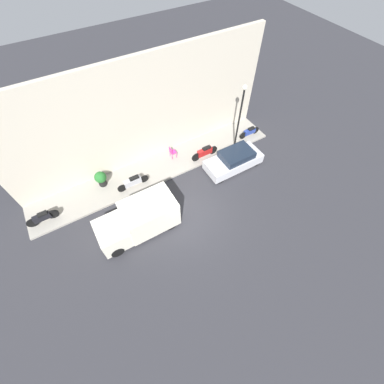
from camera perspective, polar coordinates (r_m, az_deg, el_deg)
The scene contains 12 objects.
ground_plane at distance 15.73m, azimuth -0.58°, elevation -5.34°, with size 60.00×60.00×0.00m, color #2D2D33.
sidewalk at distance 18.10m, azimuth -7.64°, elevation 5.23°, with size 2.51×17.31×0.13m.
building_facade at distance 16.72m, azimuth -11.17°, elevation 16.40°, with size 0.30×17.31×7.20m.
parked_car at distance 17.92m, azimuth 9.32°, elevation 7.03°, with size 1.69×3.95×1.32m.
delivery_van at distance 14.70m, azimuth -11.79°, elevation -5.99°, with size 1.96×4.49×2.06m.
motorcycle_red at distance 18.29m, azimuth 2.87°, elevation 8.85°, with size 0.30×2.07×0.86m.
motorcycle_blue at distance 20.46m, azimuth 12.69°, elevation 12.94°, with size 0.30×1.76×0.70m.
scooter_silver at distance 16.95m, azimuth -13.00°, elevation 2.21°, with size 0.30×2.11×0.82m.
motorcycle_black at distance 17.36m, azimuth -30.31°, elevation -4.90°, with size 0.30×1.81×0.79m.
streetlamp at distance 17.68m, azimuth 10.77°, elevation 17.35°, with size 0.32×0.32×4.91m.
potted_plant at distance 17.49m, azimuth -19.60°, elevation 2.88°, with size 0.75×0.75×1.09m.
cafe_chair at distance 18.24m, azimuth -4.47°, elevation 8.92°, with size 0.40×0.40×0.95m.
Camera 1 is at (-7.06, 3.96, 13.49)m, focal length 24.00 mm.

